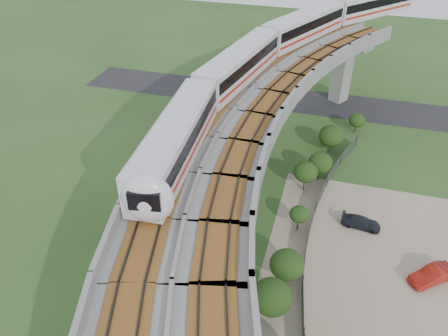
{
  "coord_description": "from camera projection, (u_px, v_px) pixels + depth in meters",
  "views": [
    {
      "loc": [
        9.07,
        -30.0,
        29.34
      ],
      "look_at": [
        0.53,
        -0.19,
        7.5
      ],
      "focal_mm": 35.0,
      "sensor_mm": 36.0,
      "label": 1
    }
  ],
  "objects": [
    {
      "name": "tree_0",
      "position": [
        357.0,
        120.0,
        56.85
      ],
      "size": [
        2.12,
        2.12,
        2.58
      ],
      "color": "#382314",
      "rests_on": "ground"
    },
    {
      "name": "ground",
      "position": [
        219.0,
        229.0,
        42.52
      ],
      "size": [
        160.0,
        160.0,
        0.0
      ],
      "primitive_type": "plane",
      "color": "#2B4A1D",
      "rests_on": "ground"
    },
    {
      "name": "viaduct",
      "position": [
        263.0,
        158.0,
        36.44
      ],
      "size": [
        19.58,
        73.98,
        11.4
      ],
      "color": "#99968E",
      "rests_on": "ground"
    },
    {
      "name": "tree_1",
      "position": [
        331.0,
        136.0,
        52.79
      ],
      "size": [
        3.09,
        3.09,
        3.42
      ],
      "color": "#382314",
      "rests_on": "ground"
    },
    {
      "name": "tree_2",
      "position": [
        320.0,
        163.0,
        47.69
      ],
      "size": [
        2.66,
        2.66,
        3.48
      ],
      "color": "#382314",
      "rests_on": "ground"
    },
    {
      "name": "tree_6",
      "position": [
        272.0,
        297.0,
        32.84
      ],
      "size": [
        3.14,
        3.14,
        3.82
      ],
      "color": "#382314",
      "rests_on": "ground"
    },
    {
      "name": "car_dark",
      "position": [
        361.0,
        222.0,
        42.43
      ],
      "size": [
        3.86,
        1.85,
        1.08
      ],
      "primitive_type": "imported",
      "rotation": [
        0.0,
        0.0,
        1.48
      ],
      "color": "black",
      "rests_on": "dirt_lot"
    },
    {
      "name": "metro_train",
      "position": [
        289.0,
        48.0,
        48.49
      ],
      "size": [
        21.61,
        58.57,
        3.64
      ],
      "color": "silver",
      "rests_on": "ground"
    },
    {
      "name": "fence",
      "position": [
        321.0,
        243.0,
        39.89
      ],
      "size": [
        3.87,
        38.73,
        1.5
      ],
      "color": "#2D382D",
      "rests_on": "ground"
    },
    {
      "name": "asphalt_road",
      "position": [
        275.0,
        98.0,
        66.08
      ],
      "size": [
        60.0,
        8.0,
        0.03
      ],
      "primitive_type": "cube",
      "color": "#232326",
      "rests_on": "ground"
    },
    {
      "name": "dirt_lot",
      "position": [
        368.0,
        275.0,
        37.78
      ],
      "size": [
        18.0,
        26.0,
        0.04
      ],
      "primitive_type": "cube",
      "color": "gray",
      "rests_on": "ground"
    },
    {
      "name": "tree_3",
      "position": [
        306.0,
        172.0,
        46.13
      ],
      "size": [
        2.59,
        2.59,
        3.53
      ],
      "color": "#382314",
      "rests_on": "ground"
    },
    {
      "name": "tree_4",
      "position": [
        299.0,
        214.0,
        41.28
      ],
      "size": [
        1.88,
        1.88,
        2.78
      ],
      "color": "#382314",
      "rests_on": "ground"
    },
    {
      "name": "tree_5",
      "position": [
        287.0,
        265.0,
        35.75
      ],
      "size": [
        2.88,
        2.88,
        3.5
      ],
      "color": "#382314",
      "rests_on": "ground"
    },
    {
      "name": "car_red",
      "position": [
        432.0,
        275.0,
        36.84
      ],
      "size": [
        4.16,
        3.74,
        1.37
      ],
      "primitive_type": "imported",
      "rotation": [
        0.0,
        0.0,
        -0.89
      ],
      "color": "maroon",
      "rests_on": "dirt_lot"
    }
  ]
}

